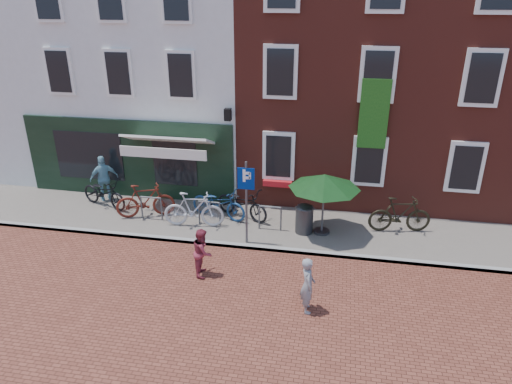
% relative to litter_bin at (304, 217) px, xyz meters
% --- Properties ---
extents(ground, '(80.00, 80.00, 0.00)m').
position_rel_litter_bin_xyz_m(ground, '(-1.59, -1.24, -0.63)').
color(ground, brown).
extents(sidewalk, '(24.00, 3.00, 0.10)m').
position_rel_litter_bin_xyz_m(sidewalk, '(-0.59, 0.26, -0.58)').
color(sidewalk, slate).
rests_on(sidewalk, ground).
extents(building_stucco, '(8.00, 8.00, 9.00)m').
position_rel_litter_bin_xyz_m(building_stucco, '(-6.59, 5.76, 3.87)').
color(building_stucco, silver).
rests_on(building_stucco, ground).
extents(building_brick_mid, '(6.00, 8.00, 10.00)m').
position_rel_litter_bin_xyz_m(building_brick_mid, '(0.41, 5.76, 4.37)').
color(building_brick_mid, maroon).
rests_on(building_brick_mid, ground).
extents(building_brick_right, '(6.00, 8.00, 10.00)m').
position_rel_litter_bin_xyz_m(building_brick_right, '(6.41, 5.76, 4.37)').
color(building_brick_right, maroon).
rests_on(building_brick_right, ground).
extents(filler_left, '(7.00, 8.00, 9.00)m').
position_rel_litter_bin_xyz_m(filler_left, '(-14.09, 5.76, 3.87)').
color(filler_left, silver).
rests_on(filler_left, ground).
extents(litter_bin, '(0.56, 0.56, 1.02)m').
position_rel_litter_bin_xyz_m(litter_bin, '(0.00, 0.00, 0.00)').
color(litter_bin, '#37373A').
rests_on(litter_bin, sidewalk).
extents(parking_sign, '(0.50, 0.08, 2.61)m').
position_rel_litter_bin_xyz_m(parking_sign, '(-1.65, -1.00, 1.18)').
color(parking_sign, '#4C4C4F').
rests_on(parking_sign, sidewalk).
extents(parasol, '(2.21, 2.21, 2.08)m').
position_rel_litter_bin_xyz_m(parasol, '(0.56, 0.06, 1.31)').
color(parasol, '#4C4C4F').
rests_on(parasol, sidewalk).
extents(woman, '(0.47, 0.60, 1.45)m').
position_rel_litter_bin_xyz_m(woman, '(0.41, -3.80, 0.09)').
color(woman, gray).
rests_on(woman, ground).
extents(boy, '(0.62, 0.74, 1.37)m').
position_rel_litter_bin_xyz_m(boy, '(-2.51, -2.72, 0.05)').
color(boy, maroon).
rests_on(boy, ground).
extents(cafe_person, '(1.04, 0.91, 1.69)m').
position_rel_litter_bin_xyz_m(cafe_person, '(-7.35, 1.17, 0.31)').
color(cafe_person, '#72A9BA').
rests_on(cafe_person, sidewalk).
extents(bicycle_0, '(2.14, 1.37, 1.06)m').
position_rel_litter_bin_xyz_m(bicycle_0, '(-7.11, 0.62, 0.00)').
color(bicycle_0, black).
rests_on(bicycle_0, sidewalk).
extents(bicycle_1, '(2.02, 1.25, 1.18)m').
position_rel_litter_bin_xyz_m(bicycle_1, '(-5.36, 0.13, 0.06)').
color(bicycle_1, '#581C12').
rests_on(bicycle_1, sidewalk).
extents(bicycle_2, '(2.13, 1.24, 1.06)m').
position_rel_litter_bin_xyz_m(bicycle_2, '(-2.92, 0.51, 0.00)').
color(bicycle_2, navy).
rests_on(bicycle_2, sidewalk).
extents(bicycle_3, '(2.01, 0.77, 1.18)m').
position_rel_litter_bin_xyz_m(bicycle_3, '(-3.54, -0.23, 0.06)').
color(bicycle_3, '#B3B3B6').
rests_on(bicycle_3, sidewalk).
extents(bicycle_4, '(2.13, 1.47, 1.06)m').
position_rel_litter_bin_xyz_m(bicycle_4, '(-2.14, 0.65, 0.00)').
color(bicycle_4, black).
rests_on(bicycle_4, sidewalk).
extents(bicycle_5, '(2.02, 0.88, 1.18)m').
position_rel_litter_bin_xyz_m(bicycle_5, '(2.95, 0.61, 0.06)').
color(bicycle_5, black).
rests_on(bicycle_5, sidewalk).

